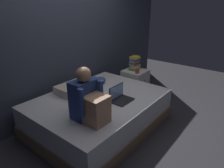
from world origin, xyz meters
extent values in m
plane|color=#2D2D33|center=(0.00, 0.00, 0.00)|extent=(8.00, 8.00, 0.00)
cube|color=#383D4C|center=(0.00, 1.20, 1.35)|extent=(5.60, 0.10, 2.70)
cube|color=#7A6047|center=(-0.20, 0.30, 0.10)|extent=(2.00, 1.50, 0.20)
cube|color=silver|center=(-0.20, 0.30, 0.36)|extent=(1.96, 1.46, 0.31)
cube|color=beige|center=(1.10, 0.49, 0.28)|extent=(0.44, 0.44, 0.57)
sphere|color=gray|center=(1.10, 0.27, 0.41)|extent=(0.04, 0.04, 0.04)
cube|color=navy|center=(-0.73, 0.08, 0.75)|extent=(0.30, 0.20, 0.48)
sphere|color=#A87C5E|center=(-0.73, 0.05, 1.08)|extent=(0.18, 0.18, 0.18)
cube|color=#A87C5E|center=(-0.73, -0.14, 0.68)|extent=(0.26, 0.24, 0.34)
cylinder|color=navy|center=(-0.89, -0.06, 0.81)|extent=(0.07, 0.07, 0.34)
cylinder|color=navy|center=(-0.57, -0.06, 0.81)|extent=(0.07, 0.07, 0.34)
cube|color=black|center=(-0.08, -0.05, 0.52)|extent=(0.32, 0.22, 0.02)
cube|color=black|center=(-0.08, 0.07, 0.63)|extent=(0.32, 0.01, 0.20)
cube|color=#8CB2EA|center=(-0.08, 0.06, 0.63)|extent=(0.29, 0.00, 0.18)
cube|color=beige|center=(-0.29, 0.75, 0.58)|extent=(0.56, 0.36, 0.13)
cube|color=#387042|center=(1.13, 0.53, 0.59)|extent=(0.21, 0.15, 0.03)
cube|color=gold|center=(1.13, 0.52, 0.62)|extent=(0.18, 0.15, 0.03)
cube|color=beige|center=(1.15, 0.53, 0.65)|extent=(0.19, 0.15, 0.04)
cube|color=teal|center=(1.12, 0.55, 0.69)|extent=(0.18, 0.14, 0.03)
cube|color=#9E2D28|center=(1.14, 0.52, 0.72)|extent=(0.20, 0.12, 0.04)
cube|color=teal|center=(1.13, 0.53, 0.75)|extent=(0.19, 0.14, 0.03)
cube|color=#284C84|center=(1.14, 0.53, 0.78)|extent=(0.22, 0.12, 0.03)
cube|color=gold|center=(1.14, 0.53, 0.81)|extent=(0.17, 0.16, 0.02)
cube|color=gold|center=(1.14, 0.54, 0.83)|extent=(0.19, 0.14, 0.02)
cylinder|color=#933833|center=(0.97, 0.37, 0.61)|extent=(0.08, 0.08, 0.09)
ellipsoid|color=#3D4C8E|center=(0.22, 0.66, 0.57)|extent=(0.22, 0.19, 0.12)
ellipsoid|color=#3D4C8E|center=(0.15, 0.76, 0.57)|extent=(0.23, 0.20, 0.13)
camera|label=1|loc=(-2.22, -1.56, 1.83)|focal=32.25mm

